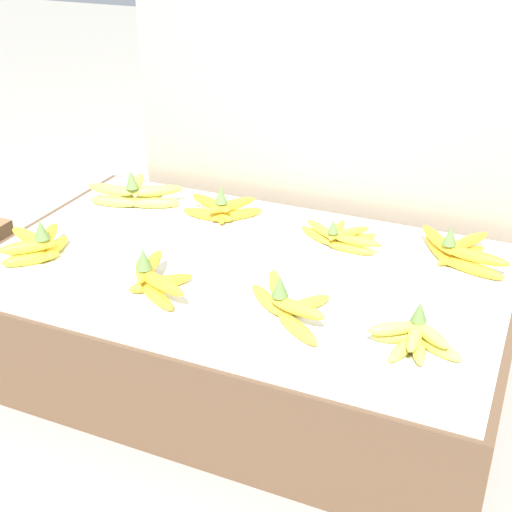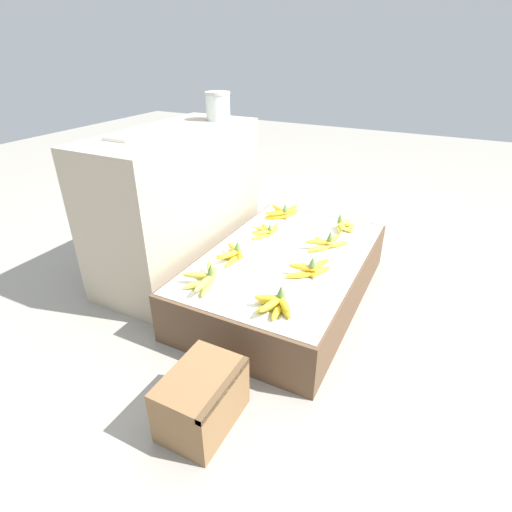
% 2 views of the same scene
% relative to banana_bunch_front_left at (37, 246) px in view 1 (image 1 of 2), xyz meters
% --- Properties ---
extents(ground_plane, '(10.00, 10.00, 0.00)m').
position_rel_banana_bunch_front_left_xyz_m(ground_plane, '(0.48, 0.16, -0.30)').
color(ground_plane, gray).
extents(display_platform, '(1.26, 0.79, 0.26)m').
position_rel_banana_bunch_front_left_xyz_m(display_platform, '(0.48, 0.16, -0.17)').
color(display_platform, brown).
rests_on(display_platform, ground_plane).
extents(back_vendor_table, '(1.13, 0.48, 0.84)m').
position_rel_banana_bunch_front_left_xyz_m(back_vendor_table, '(0.50, 0.86, 0.12)').
color(back_vendor_table, tan).
rests_on(back_vendor_table, ground_plane).
extents(banana_bunch_front_left, '(0.16, 0.20, 0.11)m').
position_rel_banana_bunch_front_left_xyz_m(banana_bunch_front_left, '(0.00, 0.00, 0.00)').
color(banana_bunch_front_left, yellow).
rests_on(banana_bunch_front_left, display_platform).
extents(banana_bunch_front_midleft, '(0.22, 0.19, 0.11)m').
position_rel_banana_bunch_front_left_xyz_m(banana_bunch_front_midleft, '(0.34, -0.03, -0.00)').
color(banana_bunch_front_midleft, gold).
rests_on(banana_bunch_front_midleft, display_platform).
extents(banana_bunch_front_midright, '(0.22, 0.21, 0.11)m').
position_rel_banana_bunch_front_left_xyz_m(banana_bunch_front_midright, '(0.65, -0.01, -0.00)').
color(banana_bunch_front_midright, gold).
rests_on(banana_bunch_front_midright, display_platform).
extents(banana_bunch_front_right, '(0.20, 0.13, 0.10)m').
position_rel_banana_bunch_front_left_xyz_m(banana_bunch_front_right, '(0.93, -0.02, -0.00)').
color(banana_bunch_front_right, '#DBCC4C').
rests_on(banana_bunch_front_right, display_platform).
extents(banana_bunch_middle_left, '(0.27, 0.18, 0.11)m').
position_rel_banana_bunch_front_left_xyz_m(banana_bunch_middle_left, '(0.04, 0.38, -0.00)').
color(banana_bunch_middle_left, gold).
rests_on(banana_bunch_middle_left, display_platform).
extents(banana_bunch_middle_midleft, '(0.21, 0.15, 0.10)m').
position_rel_banana_bunch_front_left_xyz_m(banana_bunch_middle_midleft, '(0.31, 0.38, -0.00)').
color(banana_bunch_middle_midleft, gold).
rests_on(banana_bunch_middle_midleft, display_platform).
extents(banana_bunch_middle_midright, '(0.24, 0.13, 0.08)m').
position_rel_banana_bunch_front_left_xyz_m(banana_bunch_middle_midright, '(0.65, 0.36, -0.01)').
color(banana_bunch_middle_midright, gold).
rests_on(banana_bunch_middle_midright, display_platform).
extents(banana_bunch_middle_right, '(0.24, 0.18, 0.10)m').
position_rel_banana_bunch_front_left_xyz_m(banana_bunch_middle_right, '(0.94, 0.38, -0.00)').
color(banana_bunch_middle_right, gold).
rests_on(banana_bunch_middle_right, display_platform).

